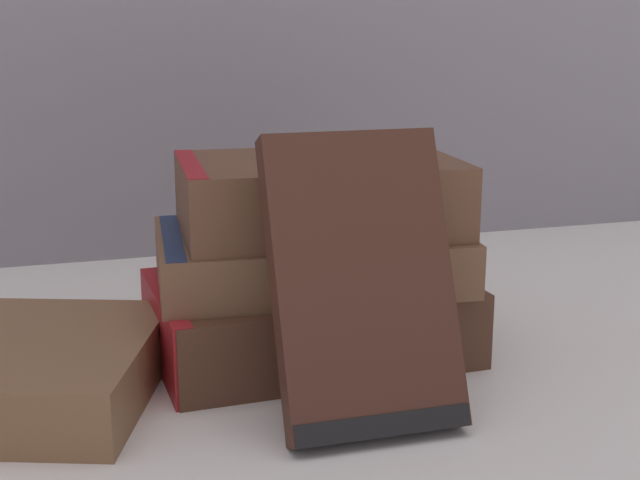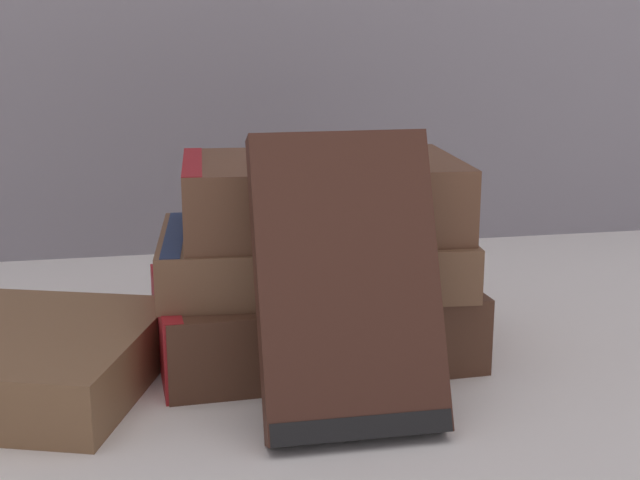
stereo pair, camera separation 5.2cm
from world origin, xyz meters
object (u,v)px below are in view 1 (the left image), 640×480
at_px(book_leaning_front, 359,292).
at_px(reading_glasses, 197,286).
at_px(book_flat_bottom, 300,318).
at_px(pocket_watch, 351,157).
at_px(book_flat_top, 311,196).
at_px(book_flat_middle, 306,256).

distance_m(book_leaning_front, reading_glasses, 0.29).
height_order(book_flat_bottom, pocket_watch, pocket_watch).
bearing_deg(book_flat_bottom, book_flat_top, 5.43).
bearing_deg(book_flat_bottom, book_leaning_front, -89.95).
xyz_separation_m(book_flat_top, pocket_watch, (0.02, -0.02, 0.03)).
bearing_deg(book_leaning_front, book_flat_top, 88.07).
xyz_separation_m(book_flat_bottom, book_leaning_front, (0.00, -0.11, 0.05)).
distance_m(book_flat_middle, book_flat_top, 0.04).
distance_m(book_flat_top, book_leaning_front, 0.11).
height_order(book_flat_bottom, reading_glasses, book_flat_bottom).
distance_m(book_flat_middle, book_leaning_front, 0.11).
xyz_separation_m(book_flat_top, book_leaning_front, (-0.00, -0.11, -0.03)).
xyz_separation_m(book_flat_bottom, reading_glasses, (-0.04, 0.17, -0.02)).
xyz_separation_m(book_flat_bottom, pocket_watch, (0.03, -0.02, 0.11)).
height_order(book_flat_bottom, book_flat_top, book_flat_top).
bearing_deg(book_flat_top, book_leaning_front, -88.35).
bearing_deg(reading_glasses, book_flat_top, -93.16).
bearing_deg(book_flat_bottom, reading_glasses, 102.29).
height_order(book_flat_top, pocket_watch, pocket_watch).
bearing_deg(book_flat_top, book_flat_bottom, -168.59).
bearing_deg(reading_glasses, book_flat_bottom, -95.90).
bearing_deg(pocket_watch, book_flat_top, 142.61).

